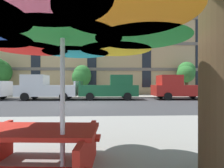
{
  "coord_description": "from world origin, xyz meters",
  "views": [
    {
      "loc": [
        1.63,
        -11.14,
        1.42
      ],
      "look_at": [
        2.21,
        3.2,
        1.4
      ],
      "focal_mm": 26.55,
      "sensor_mm": 36.0,
      "label": 1
    }
  ],
  "objects_px": {
    "street_tree_right": "(186,72)",
    "patio_umbrella": "(63,23)",
    "street_tree_middle": "(82,76)",
    "picnic_table": "(34,148)",
    "pickup_red": "(178,88)",
    "pickup_green": "(111,88)",
    "pickup_white_midblock": "(45,88)"
  },
  "relations": [
    {
      "from": "pickup_white_midblock",
      "to": "picnic_table",
      "type": "bearing_deg",
      "value": -71.05
    },
    {
      "from": "street_tree_middle",
      "to": "patio_umbrella",
      "type": "relative_size",
      "value": 1.06
    },
    {
      "from": "street_tree_right",
      "to": "street_tree_middle",
      "type": "bearing_deg",
      "value": -178.4
    },
    {
      "from": "patio_umbrella",
      "to": "pickup_red",
      "type": "bearing_deg",
      "value": 60.33
    },
    {
      "from": "patio_umbrella",
      "to": "street_tree_right",
      "type": "bearing_deg",
      "value": 59.19
    },
    {
      "from": "pickup_red",
      "to": "street_tree_right",
      "type": "height_order",
      "value": "street_tree_right"
    },
    {
      "from": "street_tree_right",
      "to": "picnic_table",
      "type": "distance_m",
      "value": 19.23
    },
    {
      "from": "pickup_green",
      "to": "pickup_red",
      "type": "distance_m",
      "value": 6.15
    },
    {
      "from": "pickup_green",
      "to": "street_tree_right",
      "type": "bearing_deg",
      "value": 22.99
    },
    {
      "from": "pickup_green",
      "to": "patio_umbrella",
      "type": "bearing_deg",
      "value": -94.86
    },
    {
      "from": "pickup_white_midblock",
      "to": "street_tree_right",
      "type": "height_order",
      "value": "street_tree_right"
    },
    {
      "from": "pickup_green",
      "to": "street_tree_middle",
      "type": "bearing_deg",
      "value": 132.23
    },
    {
      "from": "pickup_white_midblock",
      "to": "pickup_green",
      "type": "xyz_separation_m",
      "value": [
        5.83,
        0.0,
        0.0
      ]
    },
    {
      "from": "pickup_white_midblock",
      "to": "street_tree_middle",
      "type": "distance_m",
      "value": 4.54
    },
    {
      "from": "street_tree_right",
      "to": "patio_umbrella",
      "type": "height_order",
      "value": "street_tree_right"
    },
    {
      "from": "street_tree_middle",
      "to": "street_tree_right",
      "type": "relative_size",
      "value": 0.88
    },
    {
      "from": "pickup_white_midblock",
      "to": "picnic_table",
      "type": "relative_size",
      "value": 2.69
    },
    {
      "from": "pickup_red",
      "to": "street_tree_middle",
      "type": "bearing_deg",
      "value": 159.94
    },
    {
      "from": "pickup_green",
      "to": "pickup_red",
      "type": "height_order",
      "value": "same"
    },
    {
      "from": "picnic_table",
      "to": "pickup_red",
      "type": "bearing_deg",
      "value": 58.14
    },
    {
      "from": "patio_umbrella",
      "to": "pickup_white_midblock",
      "type": "bearing_deg",
      "value": 110.49
    },
    {
      "from": "picnic_table",
      "to": "street_tree_middle",
      "type": "bearing_deg",
      "value": 95.39
    },
    {
      "from": "pickup_green",
      "to": "pickup_red",
      "type": "relative_size",
      "value": 1.0
    },
    {
      "from": "street_tree_right",
      "to": "picnic_table",
      "type": "bearing_deg",
      "value": -122.49
    },
    {
      "from": "street_tree_middle",
      "to": "pickup_white_midblock",
      "type": "bearing_deg",
      "value": -129.53
    },
    {
      "from": "pickup_red",
      "to": "street_tree_middle",
      "type": "distance_m",
      "value": 9.88
    },
    {
      "from": "street_tree_middle",
      "to": "patio_umbrella",
      "type": "height_order",
      "value": "street_tree_middle"
    },
    {
      "from": "pickup_white_midblock",
      "to": "street_tree_right",
      "type": "relative_size",
      "value": 1.29
    },
    {
      "from": "street_tree_right",
      "to": "patio_umbrella",
      "type": "relative_size",
      "value": 1.2
    },
    {
      "from": "street_tree_right",
      "to": "patio_umbrella",
      "type": "xyz_separation_m",
      "value": [
        -9.78,
        -16.39,
        -0.53
      ]
    },
    {
      "from": "pickup_red",
      "to": "picnic_table",
      "type": "relative_size",
      "value": 2.69
    },
    {
      "from": "pickup_green",
      "to": "street_tree_middle",
      "type": "distance_m",
      "value": 4.71
    }
  ]
}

